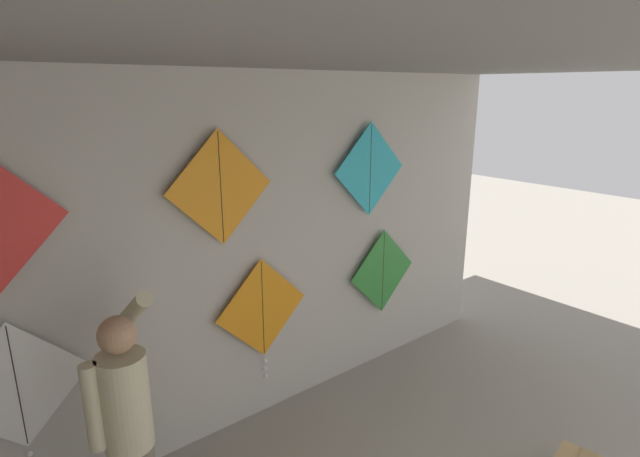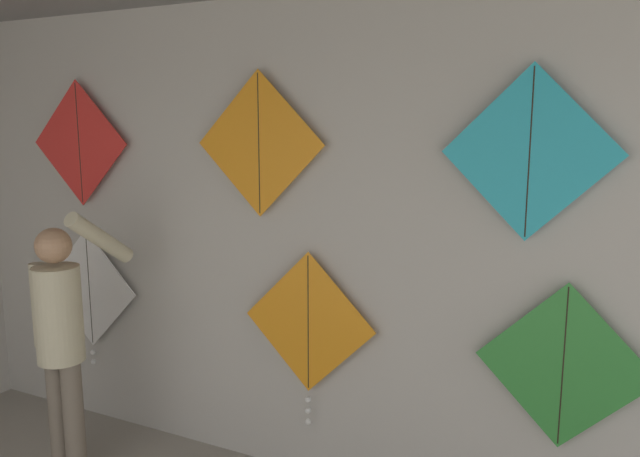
{
  "view_description": "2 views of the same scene",
  "coord_description": "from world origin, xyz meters",
  "px_view_note": "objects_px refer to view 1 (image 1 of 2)",
  "views": [
    {
      "loc": [
        -1.78,
        0.56,
        2.66
      ],
      "look_at": [
        0.55,
        3.44,
        1.62
      ],
      "focal_mm": 28.0,
      "sensor_mm": 36.0,
      "label": 1
    },
    {
      "loc": [
        1.73,
        0.64,
        2.13
      ],
      "look_at": [
        0.35,
        3.44,
        1.58
      ],
      "focal_mm": 35.0,
      "sensor_mm": 36.0,
      "label": 2
    }
  ],
  "objects_px": {
    "shopkeeper": "(127,418)",
    "kite_2": "(383,271)",
    "kite_4": "(221,188)",
    "kite_5": "(370,170)",
    "kite_0": "(17,389)",
    "kite_1": "(263,311)"
  },
  "relations": [
    {
      "from": "kite_4",
      "to": "kite_5",
      "type": "height_order",
      "value": "kite_4"
    },
    {
      "from": "kite_1",
      "to": "kite_2",
      "type": "bearing_deg",
      "value": 0.02
    },
    {
      "from": "kite_5",
      "to": "kite_4",
      "type": "bearing_deg",
      "value": 180.0
    },
    {
      "from": "kite_0",
      "to": "kite_2",
      "type": "xyz_separation_m",
      "value": [
        3.08,
        0.0,
        0.01
      ]
    },
    {
      "from": "kite_4",
      "to": "kite_5",
      "type": "xyz_separation_m",
      "value": [
        1.47,
        0.0,
        -0.02
      ]
    },
    {
      "from": "kite_0",
      "to": "kite_4",
      "type": "relative_size",
      "value": 1.17
    },
    {
      "from": "kite_0",
      "to": "kite_2",
      "type": "height_order",
      "value": "kite_0"
    },
    {
      "from": "shopkeeper",
      "to": "kite_5",
      "type": "bearing_deg",
      "value": 17.38
    },
    {
      "from": "kite_4",
      "to": "kite_0",
      "type": "bearing_deg",
      "value": -179.99
    },
    {
      "from": "shopkeeper",
      "to": "kite_0",
      "type": "relative_size",
      "value": 1.68
    },
    {
      "from": "kite_0",
      "to": "kite_5",
      "type": "height_order",
      "value": "kite_5"
    },
    {
      "from": "shopkeeper",
      "to": "kite_5",
      "type": "height_order",
      "value": "kite_5"
    },
    {
      "from": "shopkeeper",
      "to": "kite_1",
      "type": "relative_size",
      "value": 1.57
    },
    {
      "from": "kite_2",
      "to": "kite_0",
      "type": "bearing_deg",
      "value": -179.99
    },
    {
      "from": "shopkeeper",
      "to": "kite_1",
      "type": "bearing_deg",
      "value": 28.91
    },
    {
      "from": "shopkeeper",
      "to": "kite_2",
      "type": "distance_m",
      "value": 2.73
    },
    {
      "from": "kite_0",
      "to": "kite_4",
      "type": "bearing_deg",
      "value": 0.01
    },
    {
      "from": "shopkeeper",
      "to": "kite_4",
      "type": "distance_m",
      "value": 1.57
    },
    {
      "from": "kite_0",
      "to": "kite_4",
      "type": "xyz_separation_m",
      "value": [
        1.4,
        0.0,
        1.03
      ]
    },
    {
      "from": "kite_4",
      "to": "shopkeeper",
      "type": "bearing_deg",
      "value": -147.48
    },
    {
      "from": "shopkeeper",
      "to": "kite_0",
      "type": "height_order",
      "value": "shopkeeper"
    },
    {
      "from": "kite_1",
      "to": "kite_4",
      "type": "xyz_separation_m",
      "value": [
        -0.31,
        0.0,
        1.04
      ]
    }
  ]
}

